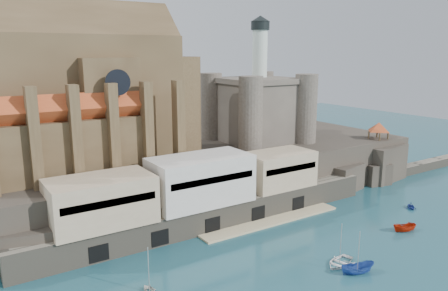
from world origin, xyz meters
TOP-DOWN VIEW (x-y plane):
  - ground at (0.00, 0.00)m, footprint 300.00×300.00m
  - promontory at (-0.19, 39.37)m, footprint 100.00×36.00m
  - quay at (-10.19, 23.07)m, footprint 70.00×12.00m
  - church at (-24.13, 41.85)m, footprint 47.00×25.93m
  - castle_keep at (16.08, 41.08)m, footprint 21.20×21.20m
  - rock_outcrop at (42.00, 25.84)m, footprint 14.50×10.50m
  - pavilion at (42.00, 26.00)m, footprint 6.40×6.40m
  - breakwater at (66.00, 24.00)m, footprint 40.00×3.00m
  - boat_2 at (-0.11, -3.79)m, footprint 2.50×2.46m
  - boat_5 at (18.75, 1.65)m, footprint 2.20×2.17m
  - boat_6 at (-0.05, -0.43)m, footprint 2.10×4.14m
  - boat_7 at (30.00, 7.96)m, footprint 3.06×2.88m

SIDE VIEW (x-z plane):
  - ground at x=0.00m, z-range 0.00..0.00m
  - breakwater at x=66.00m, z-range -1.20..1.20m
  - boat_2 at x=-0.11m, z-range -2.55..2.55m
  - boat_5 at x=18.75m, z-range -2.29..2.29m
  - boat_6 at x=-0.05m, z-range -2.78..2.78m
  - boat_7 at x=30.00m, z-range -1.52..1.52m
  - rock_outcrop at x=42.00m, z-range -0.33..8.37m
  - promontory at x=-0.19m, z-range -0.08..9.92m
  - quay at x=-10.19m, z-range -0.46..12.59m
  - pavilion at x=42.00m, z-range 10.03..15.43m
  - castle_keep at x=16.08m, z-range 3.66..32.96m
  - church at x=-24.13m, z-range 6.88..37.38m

